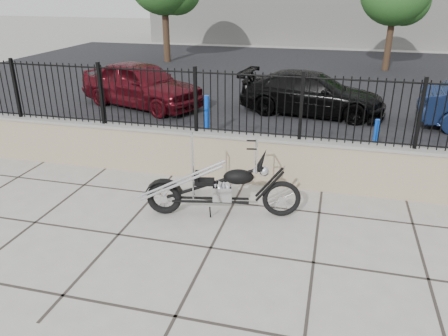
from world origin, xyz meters
The scene contains 9 objects.
ground_plane centered at (0.00, 0.00, 0.00)m, with size 90.00×90.00×0.00m, color #99968E.
parking_lot centered at (0.00, 12.50, 0.00)m, with size 30.00×30.00×0.00m, color black.
retaining_wall centered at (0.00, 2.50, 0.48)m, with size 14.00×0.36×0.96m, color gray.
iron_fence centered at (0.00, 2.50, 1.56)m, with size 14.00×0.08×1.20m, color black.
chopper_motorcycle centered at (-0.14, 1.02, 0.74)m, with size 2.45×0.43×1.47m, color black, non-canonical shape.
car_red centered at (-4.39, 7.36, 0.71)m, with size 1.69×4.19×1.43m, color #4B0A12.
car_black centered at (0.89, 7.82, 0.62)m, with size 1.74×4.28×1.24m, color black.
bollard_a centered at (-1.50, 4.84, 0.55)m, with size 0.13×0.13×1.09m, color blue.
bollard_b centered at (2.51, 4.17, 0.48)m, with size 0.12×0.12×0.97m, color #0D31C8.
Camera 1 is at (1.56, -5.28, 3.59)m, focal length 35.00 mm.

